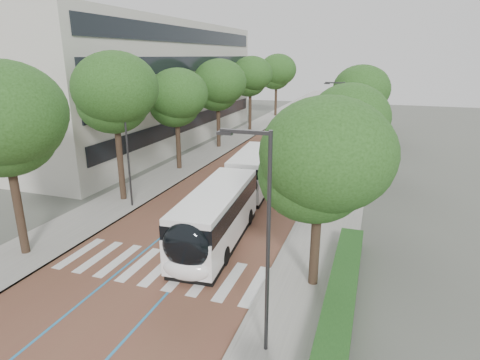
% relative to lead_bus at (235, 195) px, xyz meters
% --- Properties ---
extents(ground, '(160.00, 160.00, 0.00)m').
position_rel_lead_bus_xyz_m(ground, '(-1.50, -8.44, -1.63)').
color(ground, '#51544C').
rests_on(ground, ground).
extents(road, '(11.00, 140.00, 0.02)m').
position_rel_lead_bus_xyz_m(road, '(-1.50, 31.56, -1.62)').
color(road, brown).
rests_on(road, ground).
extents(sidewalk_left, '(4.00, 140.00, 0.12)m').
position_rel_lead_bus_xyz_m(sidewalk_left, '(-9.00, 31.56, -1.57)').
color(sidewalk_left, gray).
rests_on(sidewalk_left, ground).
extents(sidewalk_right, '(4.00, 140.00, 0.12)m').
position_rel_lead_bus_xyz_m(sidewalk_right, '(6.00, 31.56, -1.57)').
color(sidewalk_right, gray).
rests_on(sidewalk_right, ground).
extents(kerb_left, '(0.20, 140.00, 0.14)m').
position_rel_lead_bus_xyz_m(kerb_left, '(-7.10, 31.56, -1.57)').
color(kerb_left, gray).
rests_on(kerb_left, ground).
extents(kerb_right, '(0.20, 140.00, 0.14)m').
position_rel_lead_bus_xyz_m(kerb_right, '(4.10, 31.56, -1.57)').
color(kerb_right, gray).
rests_on(kerb_right, ground).
extents(zebra_crossing, '(10.55, 3.60, 0.01)m').
position_rel_lead_bus_xyz_m(zebra_crossing, '(-1.30, -7.44, -1.60)').
color(zebra_crossing, silver).
rests_on(zebra_crossing, ground).
extents(lane_line_left, '(0.12, 126.00, 0.01)m').
position_rel_lead_bus_xyz_m(lane_line_left, '(-3.10, 31.56, -1.60)').
color(lane_line_left, teal).
rests_on(lane_line_left, road).
extents(lane_line_right, '(0.12, 126.00, 0.01)m').
position_rel_lead_bus_xyz_m(lane_line_right, '(0.10, 31.56, -1.60)').
color(lane_line_right, teal).
rests_on(lane_line_right, road).
extents(office_building, '(18.11, 40.00, 14.00)m').
position_rel_lead_bus_xyz_m(office_building, '(-20.97, 19.56, 5.37)').
color(office_building, '#BAB7AD').
rests_on(office_building, ground).
extents(hedge, '(1.20, 14.00, 0.80)m').
position_rel_lead_bus_xyz_m(hedge, '(7.60, -8.44, -1.11)').
color(hedge, '#1B4718').
rests_on(hedge, sidewalk_right).
extents(streetlight_near, '(1.82, 0.20, 8.00)m').
position_rel_lead_bus_xyz_m(streetlight_near, '(5.12, -11.44, 3.19)').
color(streetlight_near, '#2F2F31').
rests_on(streetlight_near, sidewalk_right).
extents(streetlight_far, '(1.82, 0.20, 8.00)m').
position_rel_lead_bus_xyz_m(streetlight_far, '(5.12, 13.56, 3.19)').
color(streetlight_far, '#2F2F31').
rests_on(streetlight_far, sidewalk_right).
extents(lamp_post_left, '(0.14, 0.14, 8.00)m').
position_rel_lead_bus_xyz_m(lamp_post_left, '(-7.60, -0.44, 2.49)').
color(lamp_post_left, '#2F2F31').
rests_on(lamp_post_left, sidewalk_left).
extents(trees_left, '(6.30, 61.15, 10.05)m').
position_rel_lead_bus_xyz_m(trees_left, '(-9.00, 17.58, 5.47)').
color(trees_left, black).
rests_on(trees_left, ground).
extents(trees_right, '(5.93, 47.82, 8.89)m').
position_rel_lead_bus_xyz_m(trees_right, '(6.20, 14.39, 4.29)').
color(trees_right, black).
rests_on(trees_right, ground).
extents(lead_bus, '(3.91, 18.53, 3.20)m').
position_rel_lead_bus_xyz_m(lead_bus, '(0.00, 0.00, 0.00)').
color(lead_bus, black).
rests_on(lead_bus, ground).
extents(bus_queued_0, '(2.89, 12.47, 3.20)m').
position_rel_lead_bus_xyz_m(bus_queued_0, '(1.06, 16.56, -0.00)').
color(bus_queued_0, white).
rests_on(bus_queued_0, ground).
extents(bus_queued_1, '(3.17, 12.51, 3.20)m').
position_rel_lead_bus_xyz_m(bus_queued_1, '(0.81, 28.81, -0.00)').
color(bus_queued_1, white).
rests_on(bus_queued_1, ground).
extents(bus_queued_2, '(2.98, 12.48, 3.20)m').
position_rel_lead_bus_xyz_m(bus_queued_2, '(0.82, 41.40, -0.00)').
color(bus_queued_2, white).
rests_on(bus_queued_2, ground).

